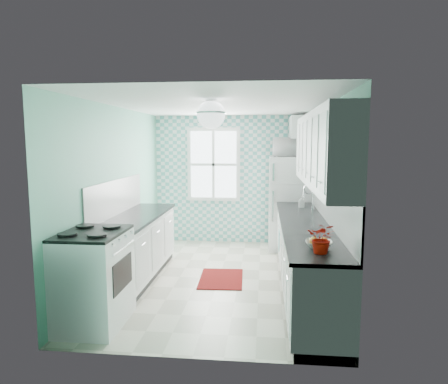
# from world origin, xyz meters

# --- Properties ---
(floor) EXTENTS (3.00, 4.40, 0.02)m
(floor) POSITION_xyz_m (0.00, 0.00, -0.01)
(floor) COLOR beige
(floor) RESTS_ON ground
(ceiling) EXTENTS (3.00, 4.40, 0.02)m
(ceiling) POSITION_xyz_m (0.00, 0.00, 2.51)
(ceiling) COLOR white
(ceiling) RESTS_ON wall_back
(wall_back) EXTENTS (3.00, 0.02, 2.50)m
(wall_back) POSITION_xyz_m (0.00, 2.21, 1.25)
(wall_back) COLOR #6CBFA2
(wall_back) RESTS_ON floor
(wall_front) EXTENTS (3.00, 0.02, 2.50)m
(wall_front) POSITION_xyz_m (0.00, -2.21, 1.25)
(wall_front) COLOR #6CBFA2
(wall_front) RESTS_ON floor
(wall_left) EXTENTS (0.02, 4.40, 2.50)m
(wall_left) POSITION_xyz_m (-1.51, 0.00, 1.25)
(wall_left) COLOR #6CBFA2
(wall_left) RESTS_ON floor
(wall_right) EXTENTS (0.02, 4.40, 2.50)m
(wall_right) POSITION_xyz_m (1.51, 0.00, 1.25)
(wall_right) COLOR #6CBFA2
(wall_right) RESTS_ON floor
(accent_wall) EXTENTS (3.00, 0.01, 2.50)m
(accent_wall) POSITION_xyz_m (0.00, 2.19, 1.25)
(accent_wall) COLOR #59AFAB
(accent_wall) RESTS_ON wall_back
(window) EXTENTS (1.04, 0.05, 1.44)m
(window) POSITION_xyz_m (-0.35, 2.16, 1.55)
(window) COLOR white
(window) RESTS_ON wall_back
(backsplash_right) EXTENTS (0.02, 3.60, 0.51)m
(backsplash_right) POSITION_xyz_m (1.49, -0.40, 1.20)
(backsplash_right) COLOR white
(backsplash_right) RESTS_ON wall_right
(backsplash_left) EXTENTS (0.02, 2.15, 0.51)m
(backsplash_left) POSITION_xyz_m (-1.49, -0.07, 1.20)
(backsplash_left) COLOR white
(backsplash_left) RESTS_ON wall_left
(upper_cabinets_right) EXTENTS (0.33, 3.20, 0.90)m
(upper_cabinets_right) POSITION_xyz_m (1.33, -0.60, 1.90)
(upper_cabinets_right) COLOR white
(upper_cabinets_right) RESTS_ON wall_right
(upper_cabinet_fridge) EXTENTS (0.40, 0.74, 0.40)m
(upper_cabinet_fridge) POSITION_xyz_m (1.30, 1.83, 2.25)
(upper_cabinet_fridge) COLOR white
(upper_cabinet_fridge) RESTS_ON wall_right
(ceiling_light) EXTENTS (0.34, 0.34, 0.35)m
(ceiling_light) POSITION_xyz_m (0.00, -0.80, 2.32)
(ceiling_light) COLOR silver
(ceiling_light) RESTS_ON ceiling
(base_cabinets_right) EXTENTS (0.60, 3.60, 0.90)m
(base_cabinets_right) POSITION_xyz_m (1.20, -0.40, 0.45)
(base_cabinets_right) COLOR white
(base_cabinets_right) RESTS_ON floor
(countertop_right) EXTENTS (0.63, 3.60, 0.04)m
(countertop_right) POSITION_xyz_m (1.19, -0.40, 0.92)
(countertop_right) COLOR black
(countertop_right) RESTS_ON base_cabinets_right
(base_cabinets_left) EXTENTS (0.60, 2.15, 0.90)m
(base_cabinets_left) POSITION_xyz_m (-1.20, -0.07, 0.45)
(base_cabinets_left) COLOR white
(base_cabinets_left) RESTS_ON floor
(countertop_left) EXTENTS (0.63, 2.15, 0.04)m
(countertop_left) POSITION_xyz_m (-1.19, -0.07, 0.92)
(countertop_left) COLOR black
(countertop_left) RESTS_ON base_cabinets_left
(fridge) EXTENTS (0.75, 0.75, 1.73)m
(fridge) POSITION_xyz_m (1.11, 1.77, 0.86)
(fridge) COLOR white
(fridge) RESTS_ON floor
(stove) EXTENTS (0.68, 0.85, 1.03)m
(stove) POSITION_xyz_m (-1.20, -1.60, 0.54)
(stove) COLOR silver
(stove) RESTS_ON floor
(sink) EXTENTS (0.56, 0.47, 0.53)m
(sink) POSITION_xyz_m (1.20, 0.59, 0.93)
(sink) COLOR silver
(sink) RESTS_ON countertop_right
(rug) EXTENTS (0.65, 0.91, 0.01)m
(rug) POSITION_xyz_m (0.04, -0.03, 0.01)
(rug) COLOR maroon
(rug) RESTS_ON floor
(dish_towel) EXTENTS (0.10, 0.20, 0.31)m
(dish_towel) POSITION_xyz_m (0.89, 0.48, 0.48)
(dish_towel) COLOR #6AAF9C
(dish_towel) RESTS_ON base_cabinets_right
(fruit_bowl) EXTENTS (0.30, 0.30, 0.07)m
(fruit_bowl) POSITION_xyz_m (1.20, -1.64, 0.97)
(fruit_bowl) COLOR white
(fruit_bowl) RESTS_ON countertop_right
(potted_plant) EXTENTS (0.33, 0.30, 0.30)m
(potted_plant) POSITION_xyz_m (1.20, -1.86, 1.09)
(potted_plant) COLOR red
(potted_plant) RESTS_ON countertop_right
(soap_bottle) EXTENTS (0.09, 0.09, 0.19)m
(soap_bottle) POSITION_xyz_m (1.25, 0.83, 1.04)
(soap_bottle) COLOR #ADBAC3
(soap_bottle) RESTS_ON countertop_right
(microwave) EXTENTS (0.64, 0.45, 0.34)m
(microwave) POSITION_xyz_m (1.11, 1.77, 1.90)
(microwave) COLOR silver
(microwave) RESTS_ON fridge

